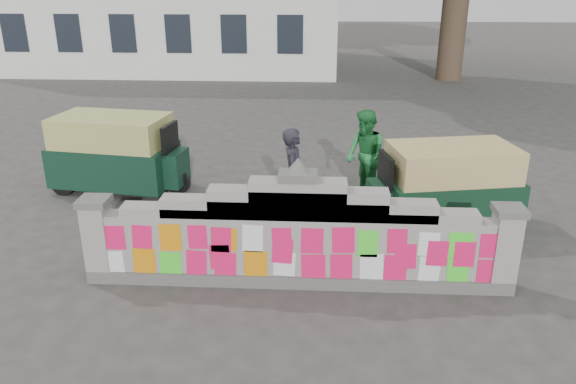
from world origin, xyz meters
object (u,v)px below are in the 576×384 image
(cyclist_bike, at_px, (294,207))
(rickshaw_left, at_px, (117,152))
(rickshaw_right, at_px, (446,185))
(cyclist_rider, at_px, (294,189))
(pedestrian, at_px, (365,155))

(cyclist_bike, height_order, rickshaw_left, rickshaw_left)
(cyclist_bike, xyz_separation_m, rickshaw_right, (2.77, 0.47, 0.30))
(rickshaw_left, bearing_deg, cyclist_rider, -18.96)
(pedestrian, bearing_deg, cyclist_rider, -67.35)
(cyclist_bike, relative_size, pedestrian, 1.03)
(cyclist_rider, xyz_separation_m, rickshaw_right, (2.77, 0.47, -0.05))
(rickshaw_left, height_order, rickshaw_right, rickshaw_left)
(cyclist_rider, relative_size, rickshaw_left, 0.57)
(rickshaw_left, relative_size, rickshaw_right, 1.05)
(cyclist_rider, distance_m, rickshaw_right, 2.81)
(cyclist_bike, relative_size, cyclist_rider, 1.12)
(rickshaw_left, bearing_deg, rickshaw_right, -4.65)
(cyclist_rider, bearing_deg, rickshaw_left, 63.20)
(cyclist_bike, height_order, rickshaw_right, rickshaw_right)
(cyclist_rider, xyz_separation_m, pedestrian, (1.39, 1.78, 0.08))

